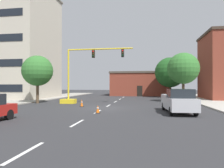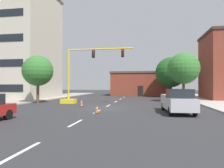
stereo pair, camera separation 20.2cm
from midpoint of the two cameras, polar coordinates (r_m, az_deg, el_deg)
name	(u,v)px [view 2 (the right image)]	position (r m, az deg, el deg)	size (l,w,h in m)	color
ground_plane	(104,108)	(21.06, -1.94, -6.59)	(160.00, 160.00, 0.00)	#2D2D30
sidewalk_left	(27,100)	(33.55, -22.10, -4.12)	(6.00, 56.00, 0.14)	#9E998E
sidewalk_right	(219,103)	(30.07, 27.41, -4.54)	(6.00, 56.00, 0.14)	#B2ADA3
lane_stripe_seg_0	(21,152)	(8.06, -22.93, -16.79)	(0.16, 2.40, 0.01)	silver
lane_stripe_seg_1	(76,123)	(12.92, -9.53, -10.53)	(0.16, 2.40, 0.01)	silver
lane_stripe_seg_2	(97,112)	(18.15, -3.82, -7.58)	(0.16, 2.40, 0.01)	silver
lane_stripe_seg_3	(108,106)	(23.51, -0.73, -5.93)	(0.16, 2.40, 0.01)	silver
lane_stripe_seg_4	(116,102)	(28.92, 1.20, -4.88)	(0.16, 2.40, 0.01)	silver
lane_stripe_seg_5	(121,99)	(34.35, 2.52, -4.16)	(0.16, 2.40, 0.01)	silver
lane_stripe_seg_6	(124,97)	(39.81, 3.48, -3.64)	(0.16, 2.40, 0.01)	silver
building_tall_left	(16,45)	(41.22, -24.67, 9.72)	(12.86, 12.13, 18.94)	beige
building_brick_center	(141,84)	(48.17, 8.09, 0.06)	(13.02, 9.91, 5.25)	brown
traffic_signal_gantry	(77,86)	(26.35, -9.32, -0.45)	(9.00, 1.20, 6.83)	yellow
tree_right_far	(171,72)	(40.44, 15.96, 3.08)	(5.64, 5.64, 7.53)	#4C3823
tree_left_near	(38,71)	(28.17, -19.50, 3.41)	(3.88, 3.88, 6.09)	brown
tree_right_mid	(184,68)	(29.72, 19.24, 4.06)	(4.24, 4.24, 6.70)	brown
pickup_truck_silver	(177,101)	(18.09, 17.82, -4.50)	(2.34, 5.52, 1.99)	#BCBCC1
traffic_cone_roadside_a	(97,109)	(17.20, -3.81, -6.91)	(0.36, 0.36, 0.66)	black
traffic_cone_roadside_b	(82,103)	(22.56, -8.11, -5.19)	(0.36, 0.36, 0.78)	black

